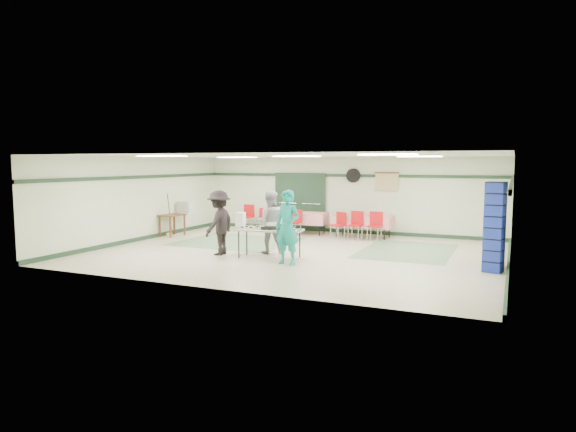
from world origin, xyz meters
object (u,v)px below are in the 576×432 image
at_px(volunteer_grey, 270,222).
at_px(crate_stack_blue_b, 495,232).
at_px(volunteer_teal, 287,227).
at_px(chair_d, 295,220).
at_px(chair_loose_b, 248,214).
at_px(dining_table_b, 302,218).
at_px(chair_c, 375,223).
at_px(chair_loose_a, 265,216).
at_px(broom, 170,214).
at_px(volunteer_dark, 219,223).
at_px(crate_stack_blue_a, 495,227).
at_px(serving_table, 269,231).
at_px(crate_stack_red, 495,240).
at_px(dining_table_a, 363,221).
at_px(chair_b, 339,222).
at_px(chair_a, 356,222).
at_px(office_printer, 186,207).

height_order(volunteer_grey, crate_stack_blue_b, crate_stack_blue_b).
bearing_deg(volunteer_grey, volunteer_teal, 107.59).
distance_m(chair_d, chair_loose_b, 2.45).
relative_size(dining_table_b, chair_c, 1.88).
relative_size(chair_c, chair_loose_a, 1.15).
bearing_deg(broom, volunteer_teal, -33.50).
bearing_deg(dining_table_b, volunteer_dark, -100.29).
relative_size(chair_d, chair_loose_a, 1.11).
distance_m(dining_table_b, crate_stack_blue_b, 7.55).
bearing_deg(crate_stack_blue_a, dining_table_b, 147.29).
bearing_deg(serving_table, chair_d, 97.03).
height_order(volunteer_teal, crate_stack_blue_a, crate_stack_blue_a).
distance_m(serving_table, crate_stack_blue_b, 5.53).
xyz_separation_m(chair_loose_a, crate_stack_red, (8.15, -3.97, 0.16)).
bearing_deg(chair_loose_a, crate_stack_red, -63.40).
height_order(serving_table, chair_d, chair_d).
xyz_separation_m(dining_table_a, chair_d, (-2.24, -0.56, -0.01)).
distance_m(dining_table_b, broom, 4.60).
bearing_deg(dining_table_a, chair_b, -137.14).
relative_size(volunteer_dark, crate_stack_red, 1.34).
distance_m(chair_loose_a, crate_stack_blue_a, 9.37).
distance_m(chair_c, chair_d, 2.80).
xyz_separation_m(chair_d, crate_stack_red, (6.47, -2.94, 0.10)).
height_order(volunteer_teal, chair_d, volunteer_teal).
height_order(dining_table_b, broom, broom).
bearing_deg(chair_d, dining_table_a, 25.82).
height_order(dining_table_a, crate_stack_blue_a, crate_stack_blue_a).
height_order(dining_table_a, chair_d, chair_d).
bearing_deg(dining_table_a, volunteer_grey, -109.88).
bearing_deg(crate_stack_blue_a, volunteer_dark, -174.96).
height_order(chair_b, chair_c, chair_c).
bearing_deg(crate_stack_blue_a, chair_a, 140.30).
xyz_separation_m(volunteer_teal, volunteer_dark, (-2.25, 0.48, -0.04)).
xyz_separation_m(volunteer_teal, chair_loose_b, (-4.07, 5.52, -0.35)).
xyz_separation_m(chair_a, chair_d, (-2.17, -0.00, -0.01)).
xyz_separation_m(chair_a, chair_b, (-0.57, -0.01, -0.03)).
xyz_separation_m(volunteer_grey, crate_stack_blue_a, (5.78, -0.15, 0.17)).
bearing_deg(dining_table_b, chair_a, -18.90).
xyz_separation_m(volunteer_dark, chair_loose_b, (-1.83, 5.04, -0.31)).
bearing_deg(crate_stack_blue_a, chair_b, 143.87).
distance_m(serving_table, dining_table_b, 4.71).
xyz_separation_m(volunteer_grey, chair_loose_b, (-2.99, 4.28, -0.30)).
relative_size(dining_table_b, office_printer, 3.63).
relative_size(serving_table, volunteer_teal, 0.98).
height_order(chair_c, crate_stack_blue_b, crate_stack_blue_b).
height_order(volunteer_dark, dining_table_b, volunteer_dark).
height_order(chair_a, broom, broom).
xyz_separation_m(volunteer_grey, volunteer_dark, (-1.16, -0.76, 0.01)).
distance_m(volunteer_teal, chair_d, 5.00).
relative_size(chair_c, crate_stack_red, 0.71).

